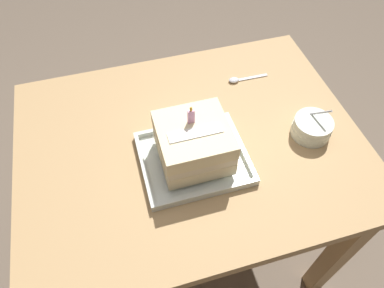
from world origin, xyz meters
name	(u,v)px	position (x,y,z in m)	size (l,w,h in m)	color
ground_plane	(191,239)	(0.00, 0.00, 0.00)	(8.00, 8.00, 0.00)	#6B5B4C
dining_table	(191,163)	(0.00, 0.00, 0.62)	(0.99, 0.77, 0.73)	tan
foil_tray	(194,159)	(-0.01, -0.07, 0.74)	(0.29, 0.25, 0.02)	silver
birthday_cake	(194,143)	(-0.01, -0.07, 0.81)	(0.18, 0.18, 0.17)	beige
bowl_stack	(312,127)	(0.35, -0.07, 0.76)	(0.11, 0.11, 0.11)	silver
serving_spoon_near_tray	(238,79)	(0.22, 0.20, 0.74)	(0.14, 0.03, 0.01)	silver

